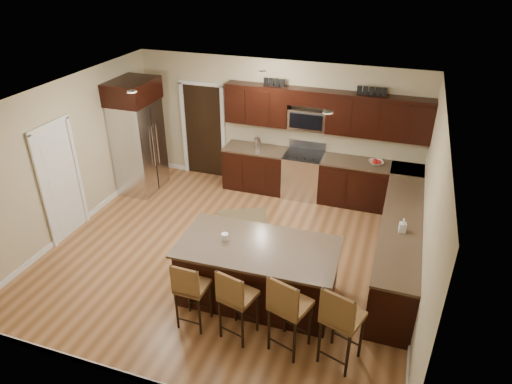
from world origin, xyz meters
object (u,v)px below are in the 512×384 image
(range, at_px, (303,174))
(stool_left, at_px, (190,288))
(island, at_px, (258,274))
(stool_extra, at_px, (341,319))
(refrigerator, at_px, (138,136))
(stool_mid, at_px, (235,297))
(stool_right, at_px, (288,306))

(range, xyz_separation_m, stool_left, (-0.53, -4.14, 0.19))
(island, height_order, stool_left, stool_left)
(range, relative_size, stool_extra, 0.93)
(range, distance_m, refrigerator, 3.47)
(range, distance_m, stool_extra, 4.40)
(stool_mid, relative_size, stool_right, 0.93)
(stool_left, height_order, stool_mid, stool_mid)
(range, relative_size, refrigerator, 0.47)
(stool_right, height_order, refrigerator, refrigerator)
(range, xyz_separation_m, stool_extra, (1.45, -4.14, 0.27))
(stool_mid, distance_m, stool_right, 0.69)
(range, height_order, island, range)
(stool_mid, distance_m, refrigerator, 4.80)
(stool_left, bearing_deg, range, 83.66)
(island, relative_size, stool_extra, 1.94)
(island, bearing_deg, stool_left, -129.91)
(stool_mid, bearing_deg, refrigerator, 149.08)
(range, relative_size, stool_left, 1.04)
(range, distance_m, stool_left, 4.18)
(range, relative_size, stool_right, 0.93)
(range, height_order, refrigerator, refrigerator)
(island, height_order, refrigerator, refrigerator)
(stool_mid, relative_size, refrigerator, 0.47)
(stool_left, xyz_separation_m, refrigerator, (-2.76, 3.34, 0.54))
(stool_right, bearing_deg, island, 145.79)
(stool_left, bearing_deg, refrigerator, 130.66)
(stool_left, height_order, stool_extra, stool_extra)
(stool_mid, relative_size, stool_extra, 0.93)
(island, distance_m, stool_left, 1.10)
(island, bearing_deg, stool_extra, -34.44)
(stool_left, relative_size, refrigerator, 0.45)
(stool_left, xyz_separation_m, stool_mid, (0.64, -0.00, 0.03))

